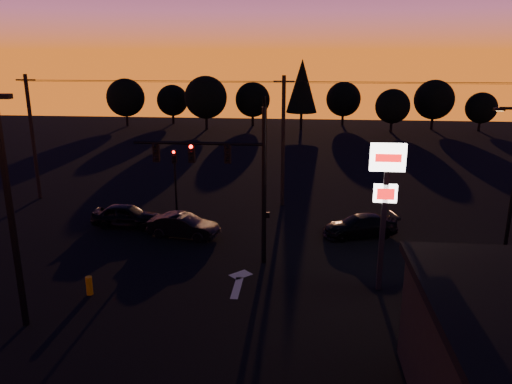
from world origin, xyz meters
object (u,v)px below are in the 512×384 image
Objects in this scene: pylon_sign at (386,186)px; suv_parked at (488,322)px; secondary_signal at (175,172)px; traffic_signal_mast at (232,169)px; bollard at (89,286)px; car_left at (127,215)px; car_right at (360,226)px; parking_lot_light at (8,199)px; car_mid at (183,226)px.

pylon_sign is 1.45× the size of suv_parked.
secondary_signal reaches higher than suv_parked.
traffic_signal_mast is 1.83× the size of suv_parked.
pylon_sign is 7.88× the size of bollard.
car_left reaches higher than car_right.
pylon_sign reaches higher than car_left.
pylon_sign reaches higher than suv_parked.
parking_lot_light reaches higher than suv_parked.
car_right is at bearing -73.61° from car_mid.
secondary_signal is 0.48× the size of parking_lot_light.
pylon_sign reaches higher than car_right.
pylon_sign is at bearing -108.33° from car_mid.
traffic_signal_mast reaches higher than suv_parked.
secondary_signal is 14.90m from parking_lot_light.
car_left is at bearing 89.61° from parking_lot_light.
secondary_signal is at bearing 106.87° from suv_parked.
parking_lot_light is 10.59× the size of bollard.
traffic_signal_mast is 9.63m from car_left.
car_mid is 0.94× the size of car_right.
car_right is at bearing 91.41° from pylon_sign.
car_mid is at bearing 71.51° from bollard.
suv_parked is at bearing -29.97° from traffic_signal_mast.
bollard is (-5.92, -4.26, -4.50)m from traffic_signal_mast.
parking_lot_light reaches higher than car_left.
suv_parked is at bearing 3.29° from car_right.
pylon_sign is 6.66m from suv_parked.
bollard is at bearing -168.49° from car_left.
car_mid is at bearing 136.53° from traffic_signal_mast.
car_mid is (3.91, -1.39, -0.04)m from car_left.
pylon_sign is at bearing -14.91° from car_right.
car_mid is at bearing 68.71° from parking_lot_light.
bollard is at bearing 61.57° from parking_lot_light.
traffic_signal_mast is 0.94× the size of parking_lot_light.
car_mid reaches higher than suv_parked.
secondary_signal is 15.75m from pylon_sign.
traffic_signal_mast reaches higher than secondary_signal.
car_right is at bearing 33.80° from bollard.
traffic_signal_mast is at bearing 160.64° from pylon_sign.
bollard is 0.20× the size of car_left.
car_mid is 10.40m from car_right.
parking_lot_light is 18.85m from car_right.
secondary_signal reaches higher than car_right.
pylon_sign is (12.00, -9.99, 2.05)m from secondary_signal.
traffic_signal_mast is 9.19m from secondary_signal.
parking_lot_light reaches higher than pylon_sign.
traffic_signal_mast reaches higher than car_right.
parking_lot_light is (-2.50, -14.49, 2.41)m from secondary_signal.
parking_lot_light is 15.19m from pylon_sign.
secondary_signal is at bearing 85.04° from bollard.
car_left is 0.90× the size of suv_parked.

